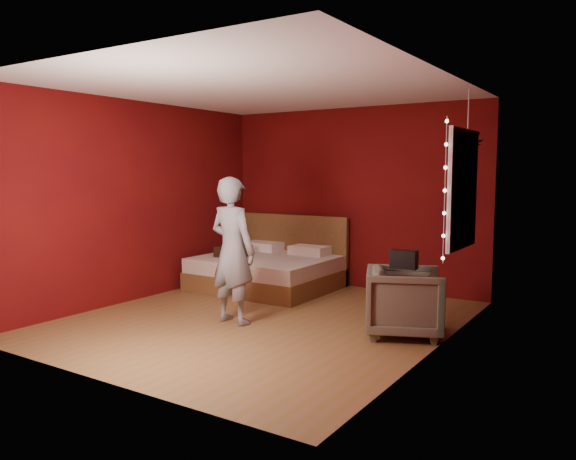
# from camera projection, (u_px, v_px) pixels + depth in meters

# --- Properties ---
(floor) EXTENTS (4.50, 4.50, 0.00)m
(floor) POSITION_uv_depth(u_px,v_px,m) (263.00, 320.00, 6.41)
(floor) COLOR brown
(floor) RESTS_ON ground
(room_walls) EXTENTS (4.04, 4.54, 2.62)m
(room_walls) POSITION_uv_depth(u_px,v_px,m) (262.00, 172.00, 6.24)
(room_walls) COLOR #5C0C09
(room_walls) RESTS_ON ground
(window) EXTENTS (0.05, 0.97, 1.27)m
(window) POSITION_uv_depth(u_px,v_px,m) (462.00, 189.00, 5.95)
(window) COLOR white
(window) RESTS_ON room_walls
(fairy_lights) EXTENTS (0.04, 0.04, 1.45)m
(fairy_lights) POSITION_uv_depth(u_px,v_px,m) (445.00, 191.00, 5.52)
(fairy_lights) COLOR silver
(fairy_lights) RESTS_ON room_walls
(bed) EXTENTS (1.85, 1.58, 1.02)m
(bed) POSITION_uv_depth(u_px,v_px,m) (269.00, 270.00, 8.15)
(bed) COLOR brown
(bed) RESTS_ON ground
(person) EXTENTS (0.63, 0.44, 1.63)m
(person) POSITION_uv_depth(u_px,v_px,m) (233.00, 251.00, 6.20)
(person) COLOR slate
(person) RESTS_ON ground
(armchair) EXTENTS (1.01, 1.00, 0.70)m
(armchair) POSITION_uv_depth(u_px,v_px,m) (404.00, 302.00, 5.78)
(armchair) COLOR #585445
(armchair) RESTS_ON ground
(handbag) EXTENTS (0.27, 0.15, 0.19)m
(handbag) POSITION_uv_depth(u_px,v_px,m) (404.00, 259.00, 5.71)
(handbag) COLOR black
(handbag) RESTS_ON armchair
(throw_pillow) EXTENTS (0.48, 0.48, 0.15)m
(throw_pillow) POSITION_uv_depth(u_px,v_px,m) (233.00, 251.00, 8.12)
(throw_pillow) COLOR black
(throw_pillow) RESTS_ON bed
(hanging_plant) EXTENTS (0.40, 0.36, 0.90)m
(hanging_plant) POSITION_uv_depth(u_px,v_px,m) (467.00, 152.00, 6.32)
(hanging_plant) COLOR silver
(hanging_plant) RESTS_ON room_walls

